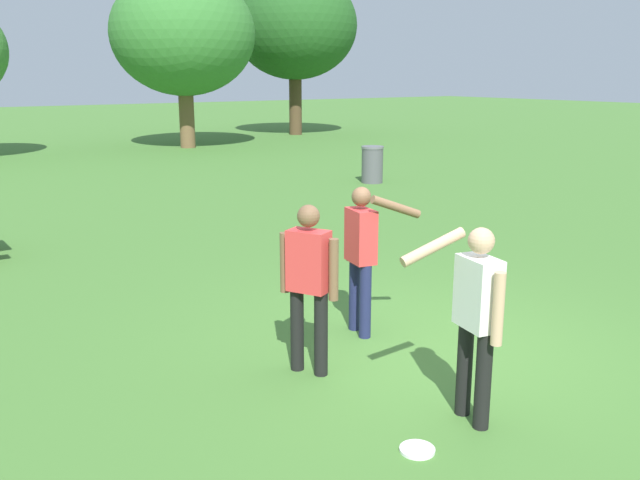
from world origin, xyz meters
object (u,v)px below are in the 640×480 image
(person_catcher, at_px, (476,311))
(frisbee, at_px, (417,450))
(person_thrower, at_px, (362,249))
(trash_can_beside_table, at_px, (372,164))
(person_bystander, at_px, (309,278))
(tree_broad_center, at_px, (183,34))
(tree_far_right, at_px, (295,26))

(person_catcher, xyz_separation_m, frisbee, (-0.68, -0.11, -0.95))
(person_thrower, distance_m, person_catcher, 2.12)
(trash_can_beside_table, bearing_deg, person_catcher, -124.96)
(person_bystander, relative_size, tree_broad_center, 0.25)
(frisbee, distance_m, trash_can_beside_table, 13.21)
(person_catcher, distance_m, tree_far_right, 27.79)
(tree_far_right, bearing_deg, frisbee, -120.48)
(person_bystander, bearing_deg, person_catcher, -69.67)
(person_bystander, relative_size, tree_far_right, 0.22)
(frisbee, relative_size, tree_far_right, 0.04)
(tree_far_right, bearing_deg, person_bystander, -122.10)
(trash_can_beside_table, bearing_deg, tree_broad_center, 92.15)
(trash_can_beside_table, bearing_deg, person_bystander, -131.54)
(person_bystander, xyz_separation_m, frisbee, (-0.11, -1.66, -0.93))
(person_thrower, xyz_separation_m, person_catcher, (-0.46, -2.07, 0.00))
(person_catcher, height_order, frisbee, person_catcher)
(person_catcher, xyz_separation_m, tree_far_right, (13.49, 23.97, 3.96))
(person_bystander, relative_size, trash_can_beside_table, 1.71)
(person_thrower, xyz_separation_m, trash_can_beside_table, (6.83, 8.35, -0.48))
(tree_broad_center, height_order, tree_far_right, tree_far_right)
(person_thrower, height_order, frisbee, person_thrower)
(tree_broad_center, bearing_deg, person_bystander, -110.60)
(trash_can_beside_table, height_order, tree_far_right, tree_far_right)
(person_bystander, height_order, frisbee, person_bystander)
(trash_can_beside_table, bearing_deg, person_thrower, -129.28)
(person_catcher, distance_m, tree_broad_center, 22.69)
(tree_broad_center, bearing_deg, person_catcher, -107.84)
(person_bystander, distance_m, tree_broad_center, 21.43)
(trash_can_beside_table, height_order, tree_broad_center, tree_broad_center)
(tree_broad_center, xyz_separation_m, tree_far_right, (6.62, 2.60, 0.67))
(trash_can_beside_table, bearing_deg, frisbee, -127.12)
(person_thrower, bearing_deg, person_catcher, -102.45)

